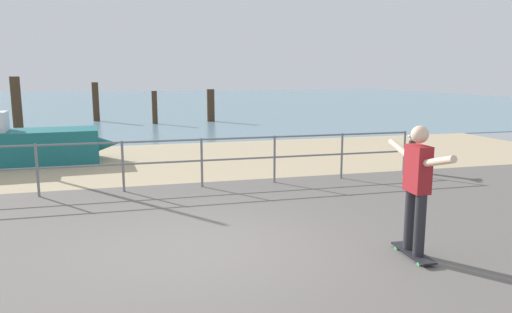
{
  "coord_description": "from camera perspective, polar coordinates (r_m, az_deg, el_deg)",
  "views": [
    {
      "loc": [
        -0.88,
        -6.2,
        2.38
      ],
      "look_at": [
        1.32,
        2.0,
        0.9
      ],
      "focal_mm": 33.73,
      "sensor_mm": 36.0,
      "label": 1
    }
  ],
  "objects": [
    {
      "name": "ground_plane",
      "position": [
        5.78,
        -5.07,
        -14.45
      ],
      "size": [
        24.0,
        10.0,
        0.04
      ],
      "primitive_type": "cube",
      "color": "#605B56",
      "rests_on": "ground"
    },
    {
      "name": "skateboarder",
      "position": [
        6.43,
        18.56,
        -2.86
      ],
      "size": [
        0.22,
        1.45,
        1.65
      ],
      "color": "#26262B",
      "rests_on": "skateboard"
    },
    {
      "name": "groyne_post_2",
      "position": [
        25.19,
        -18.47,
        6.16
      ],
      "size": [
        0.31,
        0.31,
        1.93
      ],
      "primitive_type": "cylinder",
      "color": "#422D1E",
      "rests_on": "ground"
    },
    {
      "name": "skateboard",
      "position": [
        6.7,
        18.11,
        -10.82
      ],
      "size": [
        0.23,
        0.81,
        0.08
      ],
      "color": "black",
      "rests_on": "ground"
    },
    {
      "name": "beach_strip",
      "position": [
        13.44,
        -11.01,
        -0.49
      ],
      "size": [
        24.0,
        6.0,
        0.04
      ],
      "primitive_type": "cube",
      "color": "tan",
      "rests_on": "ground"
    },
    {
      "name": "sea_surface",
      "position": [
        41.27,
        -13.84,
        6.3
      ],
      "size": [
        72.0,
        50.0,
        0.04
      ],
      "primitive_type": "cube",
      "color": "slate",
      "rests_on": "ground"
    },
    {
      "name": "groyne_post_1",
      "position": [
        21.32,
        -26.52,
        5.47
      ],
      "size": [
        0.38,
        0.38,
        2.24
      ],
      "primitive_type": "cylinder",
      "color": "#422D1E",
      "rests_on": "ground"
    },
    {
      "name": "groyne_post_4",
      "position": [
        23.84,
        -5.39,
        6.04
      ],
      "size": [
        0.37,
        0.37,
        1.59
      ],
      "primitive_type": "cylinder",
      "color": "#422D1E",
      "rests_on": "ground"
    },
    {
      "name": "seagull",
      "position": [
        12.08,
        18.08,
        2.12
      ],
      "size": [
        0.42,
        0.33,
        0.18
      ],
      "color": "white",
      "rests_on": "bollard_short"
    },
    {
      "name": "sailboat",
      "position": [
        13.99,
        -26.6,
        1.19
      ],
      "size": [
        5.02,
        1.72,
        4.41
      ],
      "color": "#19666B",
      "rests_on": "ground"
    },
    {
      "name": "railing_fence",
      "position": [
        9.98,
        -20.1,
        -0.41
      ],
      "size": [
        14.33,
        0.05,
        1.05
      ],
      "color": "slate",
      "rests_on": "ground"
    },
    {
      "name": "bollard_short",
      "position": [
        12.17,
        18.0,
        -0.03
      ],
      "size": [
        0.18,
        0.18,
        0.77
      ],
      "primitive_type": "cylinder",
      "color": "#422D1E",
      "rests_on": "ground"
    },
    {
      "name": "groyne_post_3",
      "position": [
        23.08,
        -11.93,
        5.7
      ],
      "size": [
        0.25,
        0.25,
        1.56
      ],
      "primitive_type": "cylinder",
      "color": "#422D1E",
      "rests_on": "ground"
    }
  ]
}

